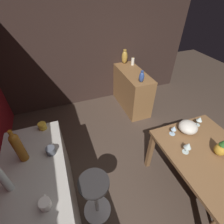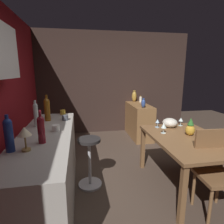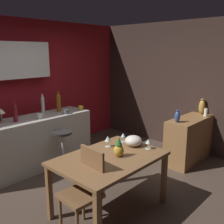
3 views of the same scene
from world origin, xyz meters
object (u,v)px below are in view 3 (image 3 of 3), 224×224
object	(u,v)px
wine_glass_right	(108,139)
cup_slate	(66,112)
wine_glass_left	(123,136)
wine_bottle_amber	(59,102)
wine_glass_center	(148,142)
sideboard_cabinet	(189,140)
pillar_candle_tall	(206,113)
wine_bottle_clear	(43,104)
cup_mustard	(81,108)
vase_ceramic_blue	(177,117)
wine_bottle_ruby	(15,112)
fruit_bowl	(133,141)
vase_brass	(202,107)
counter_lamp	(1,112)
cup_white	(39,116)
dining_table	(110,163)
chair_near_window	(85,188)
pineapple_centerpiece	(119,148)

from	to	relation	value
wine_glass_right	cup_slate	size ratio (longest dim) A/B	1.20
wine_glass_left	wine_bottle_amber	distance (m)	1.71
wine_glass_center	sideboard_cabinet	bearing A→B (deg)	6.66
wine_bottle_amber	pillar_candle_tall	world-z (taller)	wine_bottle_amber
wine_glass_right	wine_bottle_clear	distance (m)	1.77
cup_mustard	vase_ceramic_blue	xyz separation A→B (m)	(0.71, -1.69, -0.02)
sideboard_cabinet	wine_bottle_ruby	world-z (taller)	wine_bottle_ruby
wine_bottle_clear	fruit_bowl	bearing A→B (deg)	-86.03
wine_bottle_clear	vase_brass	distance (m)	3.01
counter_lamp	wine_glass_center	bearing A→B (deg)	-65.26
wine_bottle_ruby	counter_lamp	world-z (taller)	wine_bottle_ruby
fruit_bowl	counter_lamp	bearing A→B (deg)	116.09
pillar_candle_tall	vase_ceramic_blue	xyz separation A→B (m)	(-0.74, 0.19, 0.03)
wine_bottle_ruby	cup_mustard	bearing A→B (deg)	-4.65
cup_white	wine_bottle_clear	bearing A→B (deg)	47.75
wine_bottle_clear	wine_bottle_ruby	xyz separation A→B (m)	(-0.62, -0.18, -0.02)
sideboard_cabinet	dining_table	bearing A→B (deg)	179.70
sideboard_cabinet	cup_slate	world-z (taller)	cup_slate
fruit_bowl	pillar_candle_tall	distance (m)	1.97
chair_near_window	wine_glass_right	world-z (taller)	chair_near_window
wine_bottle_ruby	cup_mustard	size ratio (longest dim) A/B	2.76
wine_glass_right	wine_bottle_amber	size ratio (longest dim) A/B	0.39
cup_white	vase_brass	world-z (taller)	vase_brass
wine_glass_right	wine_bottle_ruby	world-z (taller)	wine_bottle_ruby
cup_slate	wine_bottle_amber	bearing A→B (deg)	84.54
dining_table	cup_mustard	world-z (taller)	cup_mustard
pineapple_centerpiece	fruit_bowl	bearing A→B (deg)	12.74
wine_glass_center	pineapple_centerpiece	size ratio (longest dim) A/B	0.53
pineapple_centerpiece	wine_bottle_amber	distance (m)	2.07
chair_near_window	vase_brass	distance (m)	3.07
cup_white	cup_mustard	bearing A→B (deg)	-0.60
cup_white	vase_brass	distance (m)	3.03
dining_table	sideboard_cabinet	bearing A→B (deg)	-0.30
pineapple_centerpiece	vase_brass	world-z (taller)	vase_brass
pillar_candle_tall	vase_brass	world-z (taller)	vase_brass
sideboard_cabinet	wine_glass_left	world-z (taller)	wine_glass_left
dining_table	pineapple_centerpiece	size ratio (longest dim) A/B	5.34
wine_bottle_ruby	cup_mustard	xyz separation A→B (m)	(1.27, -0.10, -0.12)
wine_bottle_amber	cup_slate	distance (m)	0.29
dining_table	pillar_candle_tall	world-z (taller)	pillar_candle_tall
wine_glass_left	counter_lamp	distance (m)	1.98
wine_glass_center	fruit_bowl	bearing A→B (deg)	101.47
wine_glass_left	pineapple_centerpiece	xyz separation A→B (m)	(-0.43, -0.30, 0.01)
vase_brass	dining_table	bearing A→B (deg)	179.64
sideboard_cabinet	fruit_bowl	bearing A→B (deg)	179.01
pineapple_centerpiece	wine_glass_center	bearing A→B (deg)	-15.07
cup_mustard	vase_brass	size ratio (longest dim) A/B	0.42
wine_bottle_clear	cup_slate	world-z (taller)	wine_bottle_clear
wine_glass_left	cup_white	world-z (taller)	cup_white
dining_table	cup_slate	size ratio (longest dim) A/B	10.63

